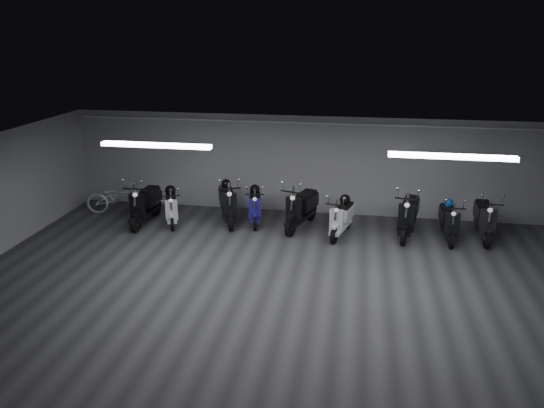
% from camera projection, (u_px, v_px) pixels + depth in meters
% --- Properties ---
extents(floor, '(14.00, 10.00, 0.01)m').
position_uv_depth(floor, '(289.00, 295.00, 10.31)').
color(floor, '#363639').
rests_on(floor, ground).
extents(ceiling, '(14.00, 10.00, 0.01)m').
position_uv_depth(ceiling, '(291.00, 159.00, 9.40)').
color(ceiling, gray).
rests_on(ceiling, ground).
extents(back_wall, '(14.00, 0.01, 2.80)m').
position_uv_depth(back_wall, '(314.00, 166.00, 14.53)').
color(back_wall, '#9C9C9F').
rests_on(back_wall, ground).
extents(fluor_strip_left, '(2.40, 0.18, 0.08)m').
position_uv_depth(fluor_strip_left, '(156.00, 145.00, 10.83)').
color(fluor_strip_left, white).
rests_on(fluor_strip_left, ceiling).
extents(fluor_strip_right, '(2.40, 0.18, 0.08)m').
position_uv_depth(fluor_strip_right, '(452.00, 156.00, 9.88)').
color(fluor_strip_right, white).
rests_on(fluor_strip_right, ceiling).
extents(conduit, '(13.60, 0.05, 0.05)m').
position_uv_depth(conduit, '(315.00, 123.00, 14.05)').
color(conduit, white).
rests_on(conduit, back_wall).
extents(scooter_1, '(0.69, 1.96, 1.45)m').
position_uv_depth(scooter_1, '(145.00, 198.00, 13.90)').
color(scooter_1, black).
rests_on(scooter_1, floor).
extents(scooter_2, '(1.07, 1.68, 1.19)m').
position_uv_depth(scooter_2, '(171.00, 203.00, 13.91)').
color(scooter_2, silver).
rests_on(scooter_2, floor).
extents(scooter_3, '(1.28, 2.04, 1.44)m').
position_uv_depth(scooter_3, '(227.00, 197.00, 13.98)').
color(scooter_3, black).
rests_on(scooter_3, floor).
extents(scooter_4, '(0.86, 1.72, 1.22)m').
position_uv_depth(scooter_4, '(255.00, 202.00, 13.97)').
color(scooter_4, navy).
rests_on(scooter_4, floor).
extents(scooter_5, '(1.23, 2.08, 1.47)m').
position_uv_depth(scooter_5, '(302.00, 202.00, 13.57)').
color(scooter_5, black).
rests_on(scooter_5, floor).
extents(scooter_6, '(0.98, 1.77, 1.25)m').
position_uv_depth(scooter_6, '(342.00, 213.00, 13.07)').
color(scooter_6, white).
rests_on(scooter_6, floor).
extents(scooter_7, '(1.05, 2.08, 1.48)m').
position_uv_depth(scooter_7, '(409.00, 208.00, 13.05)').
color(scooter_7, black).
rests_on(scooter_7, floor).
extents(scooter_8, '(0.58, 1.71, 1.27)m').
position_uv_depth(scooter_8, '(449.00, 216.00, 12.84)').
color(scooter_8, black).
rests_on(scooter_8, floor).
extents(scooter_9, '(0.72, 1.89, 1.38)m').
position_uv_depth(scooter_9, '(485.00, 213.00, 12.89)').
color(scooter_9, black).
rests_on(scooter_9, floor).
extents(bicycle, '(1.87, 1.00, 1.15)m').
position_uv_depth(bicycle, '(118.00, 194.00, 14.73)').
color(bicycle, silver).
rests_on(bicycle, floor).
extents(helmet_0, '(0.28, 0.28, 0.28)m').
position_uv_depth(helmet_0, '(345.00, 200.00, 13.18)').
color(helmet_0, black).
rests_on(helmet_0, scooter_6).
extents(helmet_1, '(0.27, 0.27, 0.27)m').
position_uv_depth(helmet_1, '(226.00, 184.00, 14.13)').
color(helmet_1, black).
rests_on(helmet_1, scooter_3).
extents(helmet_2, '(0.29, 0.29, 0.29)m').
position_uv_depth(helmet_2, '(170.00, 190.00, 14.03)').
color(helmet_2, black).
rests_on(helmet_2, scooter_2).
extents(helmet_3, '(0.27, 0.27, 0.27)m').
position_uv_depth(helmet_3, '(255.00, 189.00, 14.09)').
color(helmet_3, black).
rests_on(helmet_3, scooter_4).
extents(helmet_4, '(0.23, 0.23, 0.23)m').
position_uv_depth(helmet_4, '(449.00, 203.00, 12.97)').
color(helmet_4, '#0E419E').
rests_on(helmet_4, scooter_8).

